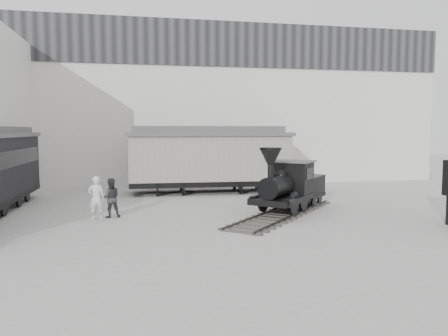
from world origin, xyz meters
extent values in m
plane|color=#9E9E9B|center=(0.00, 0.00, 0.00)|extent=(90.00, 90.00, 0.00)
cube|color=silver|center=(0.00, 15.00, 5.50)|extent=(34.00, 2.40, 11.00)
cube|color=#232326|center=(0.00, 13.75, 9.50)|extent=(34.00, 0.12, 3.00)
cube|color=#3B342E|center=(1.61, 2.83, 0.07)|extent=(6.94, 7.47, 0.15)
cube|color=#2D2D30|center=(1.13, 3.27, 0.12)|extent=(5.63, 6.30, 0.05)
cube|color=#2D2D30|center=(2.10, 2.39, 0.12)|extent=(5.63, 6.30, 0.05)
cylinder|color=black|center=(0.78, 2.96, 0.65)|extent=(0.75, 0.82, 1.00)
cylinder|color=black|center=(1.84, 2.02, 0.65)|extent=(0.75, 0.82, 1.00)
cylinder|color=black|center=(1.57, 3.85, 0.65)|extent=(0.75, 0.82, 1.00)
cylinder|color=black|center=(2.63, 2.90, 0.65)|extent=(0.75, 0.82, 1.00)
cube|color=black|center=(1.71, 2.93, 0.76)|extent=(3.54, 3.66, 0.26)
cylinder|color=black|center=(1.28, 2.46, 1.34)|extent=(2.07, 2.17, 0.91)
cylinder|color=black|center=(0.74, 1.85, 2.05)|extent=(0.33, 0.33, 0.55)
cone|color=black|center=(0.74, 1.85, 2.64)|extent=(1.23, 1.23, 0.64)
sphere|color=black|center=(1.52, 2.73, 1.78)|extent=(0.47, 0.47, 0.47)
cube|color=black|center=(2.25, 3.54, 1.59)|extent=(2.14, 2.10, 1.41)
cube|color=#545454|center=(2.25, 3.54, 2.33)|extent=(2.40, 2.36, 0.07)
cube|color=black|center=(3.34, 4.77, 1.08)|extent=(2.44, 2.45, 0.82)
cylinder|color=black|center=(-2.82, 10.48, 0.42)|extent=(2.13, 0.92, 0.84)
cylinder|color=black|center=(2.00, 10.29, 0.42)|extent=(2.13, 0.92, 0.84)
cube|color=black|center=(-0.41, 10.39, 0.63)|extent=(9.52, 2.98, 0.31)
cube|color=gray|center=(-0.41, 10.39, 2.10)|extent=(9.53, 3.09, 2.62)
cube|color=#545454|center=(-0.41, 10.39, 3.51)|extent=(9.85, 3.42, 0.21)
cube|color=#545454|center=(-0.41, 10.39, 3.80)|extent=(9.05, 1.61, 0.38)
cylinder|color=black|center=(-11.46, 8.03, 0.41)|extent=(2.17, 0.85, 0.83)
cube|color=black|center=(-10.10, 4.48, 2.50)|extent=(0.14, 11.01, 0.74)
imported|color=silver|center=(-6.37, 3.33, 0.93)|extent=(0.69, 0.47, 1.86)
imported|color=#2F2F32|center=(-5.82, 3.77, 0.85)|extent=(0.93, 0.78, 1.70)
cube|color=black|center=(7.43, -0.36, 0.59)|extent=(0.13, 0.13, 1.18)
camera|label=1|loc=(-4.64, -15.40, 3.77)|focal=35.00mm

